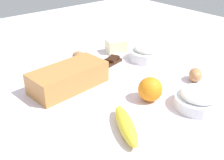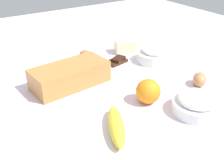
{
  "view_description": "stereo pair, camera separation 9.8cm",
  "coord_description": "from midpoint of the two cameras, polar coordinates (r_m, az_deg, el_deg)",
  "views": [
    {
      "loc": [
        -0.55,
        -0.67,
        0.5
      ],
      "look_at": [
        0.0,
        0.0,
        0.04
      ],
      "focal_mm": 44.26,
      "sensor_mm": 36.0,
      "label": 1
    },
    {
      "loc": [
        -0.47,
        -0.72,
        0.5
      ],
      "look_at": [
        0.0,
        0.0,
        0.04
      ],
      "focal_mm": 44.26,
      "sensor_mm": 36.0,
      "label": 2
    }
  ],
  "objects": [
    {
      "name": "loaf_pan",
      "position": [
        1.01,
        -5.97,
        0.99
      ],
      "size": [
        0.29,
        0.16,
        0.08
      ],
      "rotation": [
        0.0,
        0.0,
        0.09
      ],
      "color": "#B77A3D",
      "rests_on": "ground_plane"
    },
    {
      "name": "chocolate_plate",
      "position": [
        1.18,
        3.3,
        3.53
      ],
      "size": [
        0.13,
        0.13,
        0.03
      ],
      "color": "white",
      "rests_on": "ground_plane"
    },
    {
      "name": "ground_plane",
      "position": [
        1.0,
        2.79,
        -2.6
      ],
      "size": [
        2.4,
        2.4,
        0.02
      ],
      "primitive_type": "cube",
      "color": "silver"
    },
    {
      "name": "butter_block",
      "position": [
        1.31,
        4.83,
        6.88
      ],
      "size": [
        0.11,
        0.09,
        0.06
      ],
      "primitive_type": "cube",
      "rotation": [
        0.0,
        0.0,
        -0.31
      ],
      "color": "#F4EDB2",
      "rests_on": "ground_plane"
    },
    {
      "name": "egg_near_butter",
      "position": [
        1.21,
        -3.07,
        4.97
      ],
      "size": [
        0.07,
        0.08,
        0.05
      ],
      "primitive_type": "ellipsoid",
      "rotation": [
        0.0,
        1.57,
        5.1
      ],
      "color": "#AA7245",
      "rests_on": "ground_plane"
    },
    {
      "name": "sugar_bowl",
      "position": [
        0.92,
        20.12,
        -4.69
      ],
      "size": [
        0.15,
        0.15,
        0.07
      ],
      "color": "white",
      "rests_on": "ground_plane"
    },
    {
      "name": "flour_bowl",
      "position": [
        1.23,
        10.88,
        5.15
      ],
      "size": [
        0.15,
        0.15,
        0.07
      ],
      "color": "white",
      "rests_on": "ground_plane"
    },
    {
      "name": "banana",
      "position": [
        0.79,
        4.52,
        -9.5
      ],
      "size": [
        0.13,
        0.19,
        0.04
      ],
      "primitive_type": "ellipsoid",
      "rotation": [
        0.0,
        0.0,
        4.24
      ],
      "color": "yellow",
      "rests_on": "ground_plane"
    },
    {
      "name": "orange_fruit",
      "position": [
        0.92,
        10.51,
        -2.41
      ],
      "size": [
        0.08,
        0.08,
        0.08
      ],
      "primitive_type": "sphere",
      "color": "orange",
      "rests_on": "ground_plane"
    },
    {
      "name": "egg_beside_bowl",
      "position": [
        1.08,
        20.15,
        0.07
      ],
      "size": [
        0.08,
        0.08,
        0.05
      ],
      "primitive_type": "ellipsoid",
      "rotation": [
        0.0,
        1.57,
        0.7
      ],
      "color": "#B97E4C",
      "rests_on": "ground_plane"
    }
  ]
}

